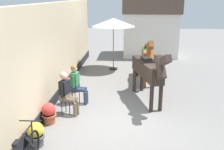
{
  "coord_description": "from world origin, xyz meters",
  "views": [
    {
      "loc": [
        0.2,
        -7.18,
        3.64
      ],
      "look_at": [
        -0.4,
        1.2,
        1.05
      ],
      "focal_mm": 41.69,
      "sensor_mm": 36.0,
      "label": 1
    }
  ],
  "objects_px": {
    "saddled_horse_far": "(148,55)",
    "flower_planter_farthest": "(69,85)",
    "flower_planter_inner_near": "(49,113)",
    "seated_visitor_near": "(67,91)",
    "seated_visitor_far": "(77,82)",
    "saddled_horse_near": "(148,70)",
    "cafe_parasol": "(113,23)",
    "flower_planter_nearest": "(36,134)"
  },
  "relations": [
    {
      "from": "flower_planter_inner_near",
      "to": "flower_planter_farthest",
      "type": "distance_m",
      "value": 2.42
    },
    {
      "from": "seated_visitor_near",
      "to": "flower_planter_farthest",
      "type": "relative_size",
      "value": 2.17
    },
    {
      "from": "flower_planter_farthest",
      "to": "flower_planter_nearest",
      "type": "bearing_deg",
      "value": -89.93
    },
    {
      "from": "seated_visitor_far",
      "to": "flower_planter_farthest",
      "type": "distance_m",
      "value": 1.1
    },
    {
      "from": "flower_planter_nearest",
      "to": "cafe_parasol",
      "type": "bearing_deg",
      "value": 78.57
    },
    {
      "from": "seated_visitor_near",
      "to": "cafe_parasol",
      "type": "relative_size",
      "value": 0.54
    },
    {
      "from": "seated_visitor_near",
      "to": "cafe_parasol",
      "type": "distance_m",
      "value": 5.69
    },
    {
      "from": "saddled_horse_near",
      "to": "flower_planter_farthest",
      "type": "relative_size",
      "value": 4.56
    },
    {
      "from": "saddled_horse_far",
      "to": "flower_planter_inner_near",
      "type": "xyz_separation_m",
      "value": [
        -3.12,
        -4.2,
        -0.82
      ]
    },
    {
      "from": "seated_visitor_near",
      "to": "flower_planter_inner_near",
      "type": "distance_m",
      "value": 0.88
    },
    {
      "from": "saddled_horse_near",
      "to": "saddled_horse_far",
      "type": "xyz_separation_m",
      "value": [
        0.14,
        2.32,
        0.0
      ]
    },
    {
      "from": "flower_planter_nearest",
      "to": "flower_planter_farthest",
      "type": "distance_m",
      "value": 3.63
    },
    {
      "from": "saddled_horse_near",
      "to": "saddled_horse_far",
      "type": "height_order",
      "value": "same"
    },
    {
      "from": "flower_planter_inner_near",
      "to": "flower_planter_farthest",
      "type": "bearing_deg",
      "value": 89.08
    },
    {
      "from": "seated_visitor_near",
      "to": "cafe_parasol",
      "type": "height_order",
      "value": "cafe_parasol"
    },
    {
      "from": "seated_visitor_near",
      "to": "flower_planter_farthest",
      "type": "height_order",
      "value": "seated_visitor_near"
    },
    {
      "from": "seated_visitor_near",
      "to": "flower_planter_nearest",
      "type": "bearing_deg",
      "value": -100.69
    },
    {
      "from": "seated_visitor_near",
      "to": "flower_planter_inner_near",
      "type": "height_order",
      "value": "seated_visitor_near"
    },
    {
      "from": "saddled_horse_far",
      "to": "flower_planter_nearest",
      "type": "height_order",
      "value": "saddled_horse_far"
    },
    {
      "from": "seated_visitor_far",
      "to": "cafe_parasol",
      "type": "relative_size",
      "value": 0.54
    },
    {
      "from": "seated_visitor_near",
      "to": "saddled_horse_near",
      "type": "height_order",
      "value": "saddled_horse_near"
    },
    {
      "from": "seated_visitor_near",
      "to": "flower_planter_nearest",
      "type": "distance_m",
      "value": 1.94
    },
    {
      "from": "flower_planter_nearest",
      "to": "flower_planter_inner_near",
      "type": "distance_m",
      "value": 1.21
    },
    {
      "from": "saddled_horse_far",
      "to": "seated_visitor_near",
      "type": "bearing_deg",
      "value": -127.43
    },
    {
      "from": "flower_planter_nearest",
      "to": "seated_visitor_far",
      "type": "bearing_deg",
      "value": 79.88
    },
    {
      "from": "seated_visitor_far",
      "to": "cafe_parasol",
      "type": "distance_m",
      "value": 4.83
    },
    {
      "from": "saddled_horse_near",
      "to": "flower_planter_inner_near",
      "type": "height_order",
      "value": "saddled_horse_near"
    },
    {
      "from": "saddled_horse_near",
      "to": "saddled_horse_far",
      "type": "distance_m",
      "value": 2.33
    },
    {
      "from": "seated_visitor_near",
      "to": "seated_visitor_far",
      "type": "height_order",
      "value": "same"
    },
    {
      "from": "saddled_horse_far",
      "to": "cafe_parasol",
      "type": "xyz_separation_m",
      "value": [
        -1.62,
        1.79,
        1.2
      ]
    },
    {
      "from": "seated_visitor_near",
      "to": "saddled_horse_near",
      "type": "relative_size",
      "value": 0.48
    },
    {
      "from": "seated_visitor_far",
      "to": "flower_planter_inner_near",
      "type": "height_order",
      "value": "seated_visitor_far"
    },
    {
      "from": "seated_visitor_near",
      "to": "flower_planter_inner_near",
      "type": "relative_size",
      "value": 2.17
    },
    {
      "from": "saddled_horse_near",
      "to": "cafe_parasol",
      "type": "distance_m",
      "value": 4.54
    },
    {
      "from": "saddled_horse_near",
      "to": "saddled_horse_far",
      "type": "relative_size",
      "value": 0.97
    },
    {
      "from": "saddled_horse_near",
      "to": "seated_visitor_far",
      "type": "bearing_deg",
      "value": -172.0
    },
    {
      "from": "seated_visitor_far",
      "to": "saddled_horse_near",
      "type": "distance_m",
      "value": 2.5
    },
    {
      "from": "saddled_horse_far",
      "to": "flower_planter_farthest",
      "type": "bearing_deg",
      "value": -149.9
    },
    {
      "from": "saddled_horse_far",
      "to": "flower_planter_farthest",
      "type": "relative_size",
      "value": 4.68
    },
    {
      "from": "seated_visitor_far",
      "to": "saddled_horse_far",
      "type": "bearing_deg",
      "value": 45.91
    },
    {
      "from": "flower_planter_inner_near",
      "to": "flower_planter_farthest",
      "type": "relative_size",
      "value": 1.0
    },
    {
      "from": "flower_planter_farthest",
      "to": "cafe_parasol",
      "type": "xyz_separation_m",
      "value": [
        1.46,
        3.58,
        2.03
      ]
    }
  ]
}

